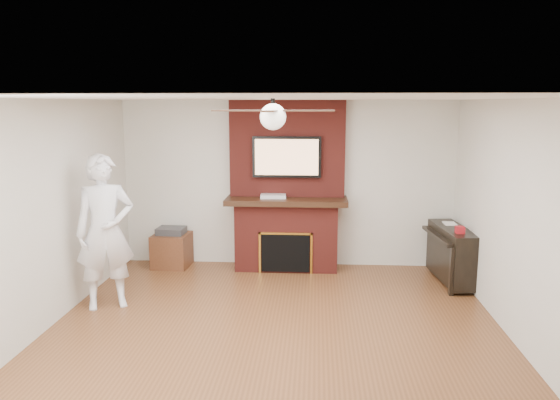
# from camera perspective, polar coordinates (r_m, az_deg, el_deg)

# --- Properties ---
(room_shell) EXTENTS (5.36, 5.86, 2.86)m
(room_shell) POSITION_cam_1_polar(r_m,az_deg,el_deg) (5.56, -0.72, -2.40)
(room_shell) COLOR brown
(room_shell) RESTS_ON ground
(fireplace) EXTENTS (1.78, 0.64, 2.50)m
(fireplace) POSITION_cam_1_polar(r_m,az_deg,el_deg) (8.10, 0.71, -0.28)
(fireplace) COLOR maroon
(fireplace) RESTS_ON ground
(tv) EXTENTS (1.00, 0.08, 0.60)m
(tv) POSITION_cam_1_polar(r_m,az_deg,el_deg) (7.96, 0.71, 4.52)
(tv) COLOR black
(tv) RESTS_ON fireplace
(ceiling_fan) EXTENTS (1.21, 1.21, 0.31)m
(ceiling_fan) POSITION_cam_1_polar(r_m,az_deg,el_deg) (5.43, -0.75, 8.81)
(ceiling_fan) COLOR black
(ceiling_fan) RESTS_ON room_shell
(person) EXTENTS (0.82, 0.71, 1.87)m
(person) POSITION_cam_1_polar(r_m,az_deg,el_deg) (6.86, -17.81, -3.19)
(person) COLOR silver
(person) RESTS_ON ground
(side_table) EXTENTS (0.56, 0.56, 0.60)m
(side_table) POSITION_cam_1_polar(r_m,az_deg,el_deg) (8.47, -11.24, -4.99)
(side_table) COLOR #512A17
(side_table) RESTS_ON ground
(piano) EXTENTS (0.55, 1.21, 0.87)m
(piano) POSITION_cam_1_polar(r_m,az_deg,el_deg) (7.91, 17.51, -5.31)
(piano) COLOR black
(piano) RESTS_ON ground
(cable_box) EXTENTS (0.38, 0.23, 0.05)m
(cable_box) POSITION_cam_1_polar(r_m,az_deg,el_deg) (8.00, -0.71, 0.40)
(cable_box) COLOR silver
(cable_box) RESTS_ON fireplace
(candle_orange) EXTENTS (0.07, 0.07, 0.10)m
(candle_orange) POSITION_cam_1_polar(r_m,az_deg,el_deg) (8.14, 0.13, -7.06)
(candle_orange) COLOR orange
(candle_orange) RESTS_ON ground
(candle_green) EXTENTS (0.07, 0.07, 0.09)m
(candle_green) POSITION_cam_1_polar(r_m,az_deg,el_deg) (8.17, 0.48, -7.04)
(candle_green) COLOR #4F8C38
(candle_green) RESTS_ON ground
(candle_cream) EXTENTS (0.07, 0.07, 0.12)m
(candle_cream) POSITION_cam_1_polar(r_m,az_deg,el_deg) (8.11, 0.63, -7.06)
(candle_cream) COLOR #FFE6CA
(candle_cream) RESTS_ON ground
(candle_blue) EXTENTS (0.06, 0.06, 0.07)m
(candle_blue) POSITION_cam_1_polar(r_m,az_deg,el_deg) (8.09, 1.93, -7.31)
(candle_blue) COLOR navy
(candle_blue) RESTS_ON ground
(candle_orange_extra) EXTENTS (0.07, 0.07, 0.10)m
(candle_orange_extra) POSITION_cam_1_polar(r_m,az_deg,el_deg) (8.13, 1.69, -7.09)
(candle_orange_extra) COLOR #F2F51C
(candle_orange_extra) RESTS_ON ground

